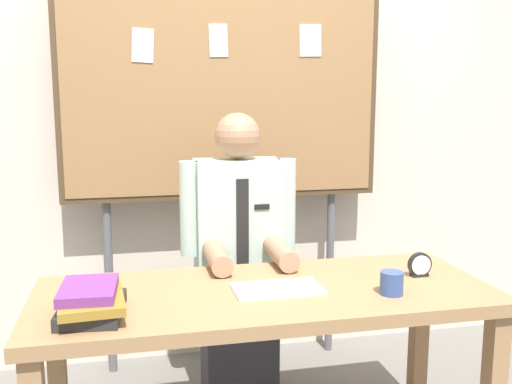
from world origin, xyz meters
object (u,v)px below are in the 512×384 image
at_px(person, 239,271).
at_px(open_notebook, 278,289).
at_px(book_stack, 91,302).
at_px(desk_clock, 420,266).
at_px(desk, 266,313).
at_px(bulletin_board, 224,93).
at_px(coffee_mug, 392,283).

xyz_separation_m(person, open_notebook, (0.04, -0.57, 0.10)).
xyz_separation_m(book_stack, desk_clock, (1.29, 0.16, -0.01)).
distance_m(person, desk_clock, 0.86).
bearing_deg(desk_clock, open_notebook, -176.28).
relative_size(person, book_stack, 4.32).
bearing_deg(desk, person, 90.00).
height_order(bulletin_board, coffee_mug, bulletin_board).
bearing_deg(coffee_mug, open_notebook, 161.45).
bearing_deg(bulletin_board, book_stack, -120.25).
height_order(person, book_stack, person).
relative_size(book_stack, coffee_mug, 3.73).
height_order(bulletin_board, book_stack, bulletin_board).
bearing_deg(bulletin_board, open_notebook, -87.52).
xyz_separation_m(open_notebook, coffee_mug, (0.40, -0.14, 0.04)).
height_order(open_notebook, desk_clock, desk_clock).
relative_size(desk, book_stack, 5.38).
relative_size(person, bulletin_board, 0.67).
relative_size(book_stack, desk_clock, 3.26).
bearing_deg(desk, desk_clock, 1.73).
distance_m(desk, book_stack, 0.67).
xyz_separation_m(desk, bulletin_board, (0.00, 0.95, 0.84)).
distance_m(desk, person, 0.55).
bearing_deg(coffee_mug, desk, 160.77).
xyz_separation_m(bulletin_board, desk_clock, (0.65, -0.93, -0.70)).
bearing_deg(desk_clock, bulletin_board, 125.06).
bearing_deg(coffee_mug, desk_clock, 40.12).
bearing_deg(person, open_notebook, -85.82).
distance_m(desk, bulletin_board, 1.27).
xyz_separation_m(bulletin_board, book_stack, (-0.64, -1.09, -0.69)).
bearing_deg(desk, bulletin_board, 90.00).
height_order(desk_clock, coffee_mug, desk_clock).
relative_size(desk, coffee_mug, 20.06).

